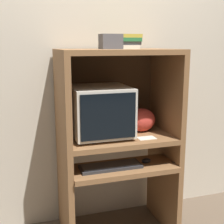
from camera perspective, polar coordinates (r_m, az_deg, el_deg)
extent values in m
cube|color=beige|center=(2.56, -1.44, 8.62)|extent=(6.00, 0.06, 2.60)
cube|color=brown|center=(2.44, -8.47, -16.24)|extent=(0.04, 0.55, 0.61)
cube|color=brown|center=(2.66, 9.33, -13.72)|extent=(0.04, 0.55, 0.61)
cube|color=brown|center=(2.28, 2.06, -10.29)|extent=(0.76, 0.31, 0.04)
cube|color=brown|center=(2.28, -8.79, -7.29)|extent=(0.04, 0.55, 0.20)
cube|color=brown|center=(2.51, 9.65, -5.43)|extent=(0.04, 0.55, 0.20)
cube|color=brown|center=(2.34, 0.91, -4.53)|extent=(0.76, 0.55, 0.04)
cube|color=brown|center=(2.17, -9.14, 2.98)|extent=(0.04, 0.55, 0.63)
cube|color=brown|center=(2.42, 10.00, 3.89)|extent=(0.04, 0.55, 0.63)
cube|color=brown|center=(2.24, 0.97, 10.98)|extent=(0.76, 0.55, 0.04)
cube|color=#48321E|center=(2.51, -0.96, 4.38)|extent=(0.76, 0.01, 0.63)
cylinder|color=beige|center=(2.30, -2.22, -4.09)|extent=(0.23, 0.23, 0.02)
cube|color=beige|center=(2.26, -2.25, 0.35)|extent=(0.41, 0.43, 0.34)
cube|color=black|center=(2.05, -0.65, -0.86)|extent=(0.38, 0.01, 0.31)
cube|color=#2D2D30|center=(2.24, -0.27, -9.94)|extent=(0.44, 0.16, 0.02)
cube|color=#474749|center=(2.23, -0.27, -9.63)|extent=(0.40, 0.12, 0.01)
ellipsoid|color=black|center=(2.34, 6.25, -8.83)|extent=(0.07, 0.05, 0.03)
ellipsoid|color=#BC382D|center=(2.40, 5.40, -1.47)|extent=(0.22, 0.16, 0.18)
cube|color=beige|center=(2.29, 2.42, 11.79)|extent=(0.17, 0.15, 0.03)
cube|color=#4C4C51|center=(2.29, 2.71, 12.44)|extent=(0.18, 0.12, 0.03)
cube|color=#236638|center=(2.29, 2.51, 13.09)|extent=(0.19, 0.15, 0.03)
cube|color=gold|center=(2.29, 2.56, 13.73)|extent=(0.20, 0.13, 0.02)
cube|color=beige|center=(2.25, 6.32, -4.75)|extent=(0.13, 0.08, 0.00)
cube|color=#4C4C51|center=(2.24, -0.26, 12.76)|extent=(0.15, 0.12, 0.10)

